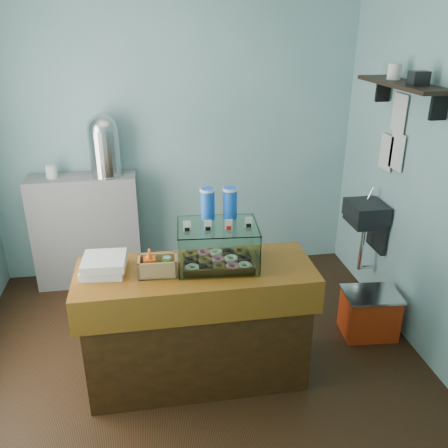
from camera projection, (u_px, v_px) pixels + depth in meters
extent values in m
plane|color=black|center=(195.00, 354.00, 3.75)|extent=(3.50, 3.50, 0.00)
cube|color=#71A5A4|center=(175.00, 137.00, 4.56)|extent=(3.50, 0.04, 2.80)
cube|color=#71A5A4|center=(227.00, 309.00, 1.84)|extent=(3.50, 0.04, 2.80)
cube|color=#71A5A4|center=(429.00, 174.00, 3.45)|extent=(0.04, 3.00, 2.80)
cube|color=black|center=(366.00, 211.00, 4.13)|extent=(0.30, 0.35, 0.15)
cube|color=black|center=(377.00, 231.00, 4.22)|extent=(0.04, 0.30, 0.35)
cylinder|color=silver|center=(370.00, 194.00, 4.18)|extent=(0.02, 0.02, 0.12)
cylinder|color=silver|center=(362.00, 247.00, 4.26)|extent=(0.04, 0.04, 0.45)
cube|color=black|center=(402.00, 84.00, 3.47)|extent=(0.25, 1.00, 0.03)
cube|color=black|center=(439.00, 107.00, 3.15)|extent=(0.12, 0.03, 0.18)
cube|color=black|center=(383.00, 90.00, 3.88)|extent=(0.12, 0.03, 0.18)
cube|color=silver|center=(397.00, 152.00, 3.84)|extent=(0.01, 0.21, 0.30)
cube|color=silver|center=(386.00, 152.00, 4.01)|extent=(0.01, 0.21, 0.30)
cube|color=silver|center=(399.00, 113.00, 3.77)|extent=(0.01, 0.21, 0.30)
cube|color=#45230D|center=(197.00, 328.00, 3.36)|extent=(1.50, 0.56, 0.84)
cube|color=#51250A|center=(196.00, 273.00, 3.18)|extent=(1.60, 0.60, 0.06)
cube|color=#51250A|center=(201.00, 311.00, 2.97)|extent=(1.60, 0.04, 0.18)
cube|color=gray|center=(87.00, 231.00, 4.60)|extent=(1.00, 0.32, 1.10)
cube|color=#382010|center=(218.00, 263.00, 3.22)|extent=(0.49, 0.37, 0.02)
torus|color=beige|center=(192.00, 268.00, 3.10)|extent=(0.10, 0.10, 0.03)
torus|color=black|center=(206.00, 268.00, 3.10)|extent=(0.10, 0.10, 0.03)
torus|color=brown|center=(219.00, 267.00, 3.11)|extent=(0.10, 0.10, 0.03)
torus|color=pink|center=(232.00, 267.00, 3.12)|extent=(0.10, 0.10, 0.03)
torus|color=beige|center=(245.00, 266.00, 3.12)|extent=(0.10, 0.10, 0.03)
torus|color=black|center=(192.00, 261.00, 3.19)|extent=(0.10, 0.10, 0.03)
torus|color=brown|center=(205.00, 260.00, 3.20)|extent=(0.10, 0.10, 0.03)
torus|color=pink|center=(218.00, 260.00, 3.21)|extent=(0.10, 0.10, 0.03)
torus|color=beige|center=(230.00, 259.00, 3.22)|extent=(0.10, 0.10, 0.03)
torus|color=black|center=(243.00, 259.00, 3.22)|extent=(0.10, 0.10, 0.03)
torus|color=brown|center=(192.00, 254.00, 3.29)|extent=(0.10, 0.10, 0.03)
torus|color=pink|center=(204.00, 253.00, 3.30)|extent=(0.10, 0.10, 0.03)
torus|color=beige|center=(217.00, 253.00, 3.31)|extent=(0.10, 0.10, 0.03)
torus|color=black|center=(229.00, 252.00, 3.31)|extent=(0.10, 0.10, 0.03)
torus|color=brown|center=(241.00, 252.00, 3.32)|extent=(0.10, 0.10, 0.03)
cube|color=white|center=(220.00, 259.00, 2.99)|extent=(0.52, 0.04, 0.28)
cube|color=white|center=(216.00, 234.00, 3.34)|extent=(0.52, 0.04, 0.28)
cube|color=white|center=(179.00, 247.00, 3.15)|extent=(0.03, 0.38, 0.28)
cube|color=white|center=(256.00, 244.00, 3.19)|extent=(0.03, 0.38, 0.28)
cube|color=white|center=(218.00, 226.00, 3.11)|extent=(0.56, 0.43, 0.01)
cube|color=silver|center=(187.00, 225.00, 3.03)|extent=(0.05, 0.01, 0.07)
cube|color=black|center=(187.00, 228.00, 3.04)|extent=(0.03, 0.02, 0.02)
cube|color=silver|center=(208.00, 224.00, 3.04)|extent=(0.05, 0.01, 0.07)
cube|color=black|center=(208.00, 227.00, 3.05)|extent=(0.03, 0.02, 0.02)
cube|color=silver|center=(228.00, 223.00, 3.05)|extent=(0.05, 0.01, 0.07)
cube|color=#B8170E|center=(228.00, 227.00, 3.06)|extent=(0.03, 0.02, 0.02)
cube|color=silver|center=(249.00, 223.00, 3.06)|extent=(0.05, 0.01, 0.07)
cube|color=black|center=(249.00, 226.00, 3.07)|extent=(0.03, 0.02, 0.02)
cylinder|color=blue|center=(208.00, 204.00, 3.17)|extent=(0.09, 0.09, 0.22)
cylinder|color=silver|center=(207.00, 190.00, 3.13)|extent=(0.10, 0.10, 0.02)
cylinder|color=blue|center=(230.00, 203.00, 3.18)|extent=(0.09, 0.09, 0.22)
cylinder|color=silver|center=(230.00, 189.00, 3.14)|extent=(0.10, 0.10, 0.02)
cube|color=#A37851|center=(158.00, 274.00, 3.10)|extent=(0.26, 0.16, 0.01)
cube|color=#A37851|center=(158.00, 271.00, 3.01)|extent=(0.25, 0.03, 0.12)
cube|color=#A37851|center=(158.00, 262.00, 3.14)|extent=(0.25, 0.03, 0.12)
cube|color=#A37851|center=(139.00, 267.00, 3.06)|extent=(0.02, 0.15, 0.12)
cube|color=#A37851|center=(176.00, 265.00, 3.09)|extent=(0.02, 0.15, 0.12)
imported|color=orange|center=(150.00, 262.00, 3.05)|extent=(0.08, 0.08, 0.17)
cylinder|color=#439127|center=(167.00, 266.00, 3.08)|extent=(0.06, 0.06, 0.10)
cylinder|color=silver|center=(167.00, 258.00, 3.06)|extent=(0.05, 0.05, 0.01)
cube|color=silver|center=(104.00, 268.00, 3.12)|extent=(0.30, 0.30, 0.06)
cube|color=silver|center=(104.00, 261.00, 3.09)|extent=(0.29, 0.29, 0.06)
cylinder|color=silver|center=(107.00, 175.00, 4.41)|extent=(0.31, 0.31, 0.01)
cylinder|color=silver|center=(105.00, 152.00, 4.33)|extent=(0.28, 0.28, 0.42)
sphere|color=silver|center=(102.00, 129.00, 4.24)|extent=(0.28, 0.28, 0.28)
cube|color=red|center=(369.00, 314.00, 3.93)|extent=(0.45, 0.35, 0.37)
cube|color=silver|center=(372.00, 294.00, 3.85)|extent=(0.47, 0.37, 0.02)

